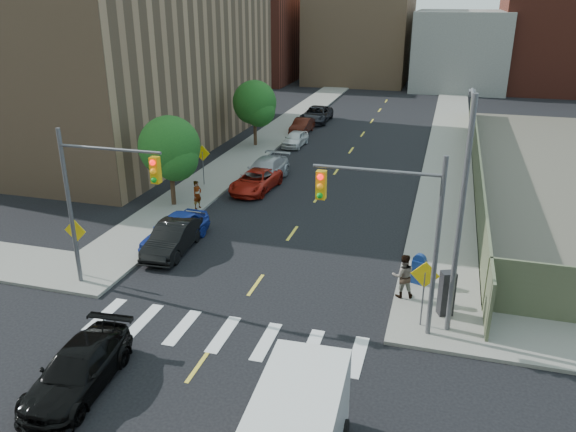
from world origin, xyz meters
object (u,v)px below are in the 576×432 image
Objects in this scene: parked_car_black at (173,238)px; parked_car_silver at (265,171)px; mailbox at (419,269)px; payphone at (447,293)px; parked_car_blue at (175,230)px; parked_car_red at (256,181)px; parked_car_white at (295,139)px; pedestrian_west at (197,195)px; pedestrian_east at (403,276)px; parked_car_maroon at (302,126)px; black_sedan at (78,370)px; parked_car_grey at (316,114)px.

parked_car_black is 12.06m from parked_car_silver.
payphone is at bearing -45.13° from mailbox.
parked_car_blue is 0.96× the size of parked_car_red.
pedestrian_west is at bearing -92.58° from parked_car_white.
pedestrian_east reaches higher than payphone.
parked_car_blue is at bearing -166.91° from mailbox.
parked_car_black is 2.67× the size of pedestrian_west.
mailbox is 0.81× the size of pedestrian_west.
parked_car_black is 21.88m from parked_car_white.
parked_car_red is at bearing -6.22° from pedestrian_west.
parked_car_white is (-0.59, 9.85, -0.14)m from parked_car_silver.
pedestrian_west is 0.89× the size of pedestrian_east.
pedestrian_west reaches higher than parked_car_red.
parked_car_black reaches higher than parked_car_red.
pedestrian_east reaches higher than parked_car_blue.
payphone is 0.97× the size of pedestrian_east.
parked_car_black is 26.82m from parked_car_maroon.
parked_car_maroon is 2.96× the size of mailbox.
black_sedan is at bearing -168.30° from payphone.
black_sedan is at bearing -84.45° from parked_car_silver.
parked_car_grey is 2.89× the size of pedestrian_east.
parked_car_maroon is at bearing 87.18° from parked_car_black.
parked_car_red is 1.19× the size of parked_car_maroon.
pedestrian_west is (-14.37, 8.18, -0.08)m from payphone.
pedestrian_west reaches higher than parked_car_maroon.
parked_car_blue is at bearing 104.24° from parked_car_black.
payphone is (13.39, -34.42, 0.31)m from parked_car_grey.
payphone reaches higher than parked_car_blue.
parked_car_blue is 1.02× the size of parked_car_black.
pedestrian_east is at bearing -93.76° from mailbox.
pedestrian_west is 14.53m from pedestrian_east.
parked_car_grey is (-0.25, 31.86, 0.02)m from parked_car_black.
parked_car_blue is at bearing 96.30° from black_sedan.
parked_car_white is at bearing 97.52° from parked_car_red.
payphone reaches higher than pedestrian_west.
parked_car_black is at bearing -148.31° from pedestrian_west.
parked_car_blue is 9.21m from parked_car_red.
parked_car_black is 0.85× the size of parked_car_silver.
parked_car_maroon is 2.19× the size of payphone.
pedestrian_east reaches higher than parked_car_white.
pedestrian_west is at bearing 174.25° from mailbox.
parked_car_grey is 42.21m from black_sedan.
parked_car_grey is at bearing -86.54° from pedestrian_east.
pedestrian_west is at bearing -92.71° from parked_car_grey.
mailbox is (11.66, -22.07, 0.17)m from parked_car_white.
parked_car_grey is (0.17, 5.04, 0.10)m from parked_car_maroon.
parked_car_white is 2.03× the size of payphone.
black_sedan is 16.22m from pedestrian_west.
payphone is (13.42, -3.43, 0.29)m from parked_car_blue.
parked_car_silver is 14.85m from parked_car_maroon.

